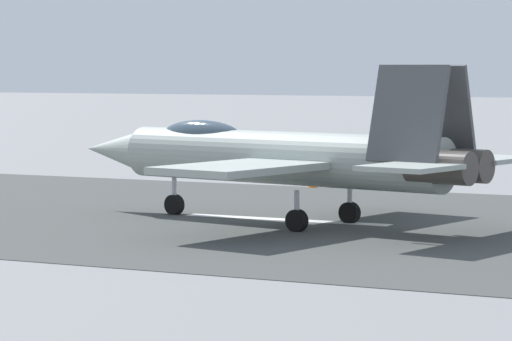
% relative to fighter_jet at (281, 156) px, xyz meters
% --- Properties ---
extents(ground_plane, '(400.00, 400.00, 0.00)m').
position_rel_fighter_jet_xyz_m(ground_plane, '(-0.00, -1.13, -2.41)').
color(ground_plane, gray).
extents(runway_strip, '(240.00, 26.00, 0.02)m').
position_rel_fighter_jet_xyz_m(runway_strip, '(-0.02, -1.13, -2.40)').
color(runway_strip, '#424543').
rests_on(runway_strip, ground).
extents(fighter_jet, '(17.95, 13.34, 5.60)m').
position_rel_fighter_jet_xyz_m(fighter_jet, '(0.00, 0.00, 0.00)').
color(fighter_jet, '#A4AEA7').
rests_on(fighter_jet, ground).
extents(marker_cone_mid, '(0.44, 0.44, 0.55)m').
position_rel_fighter_jet_xyz_m(marker_cone_mid, '(5.03, -13.90, -2.13)').
color(marker_cone_mid, orange).
rests_on(marker_cone_mid, ground).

